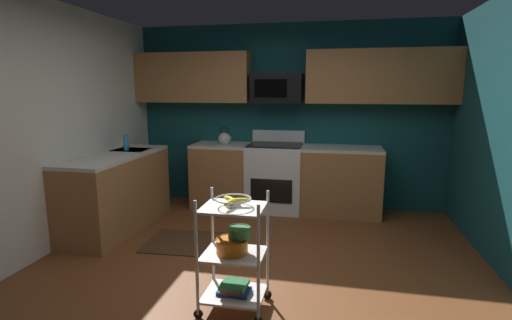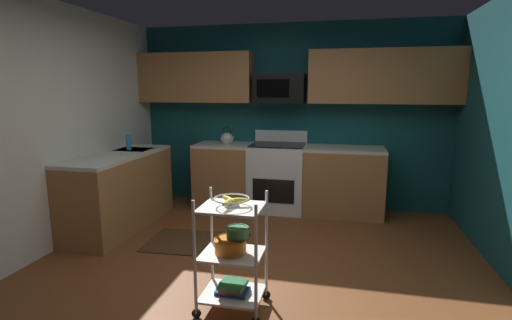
% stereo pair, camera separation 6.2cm
% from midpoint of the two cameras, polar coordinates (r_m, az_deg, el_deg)
% --- Properties ---
extents(floor, '(4.40, 4.80, 0.04)m').
position_cam_midpoint_polar(floor, '(3.63, -1.05, -17.60)').
color(floor, brown).
rests_on(floor, ground).
extents(wall_back, '(4.52, 0.06, 2.60)m').
position_cam_midpoint_polar(wall_back, '(5.61, 4.44, 6.45)').
color(wall_back, '#14474C').
rests_on(wall_back, ground).
extents(wall_left, '(0.06, 4.80, 2.60)m').
position_cam_midpoint_polar(wall_left, '(4.31, -31.47, 3.74)').
color(wall_left, silver).
rests_on(wall_left, ground).
extents(counter_run, '(3.51, 2.26, 0.92)m').
position_cam_midpoint_polar(counter_run, '(5.15, -5.13, -3.34)').
color(counter_run, '#9E6B3D').
rests_on(counter_run, ground).
extents(oven_range, '(0.76, 0.65, 1.10)m').
position_cam_midpoint_polar(oven_range, '(5.43, 2.52, -2.43)').
color(oven_range, white).
rests_on(oven_range, ground).
extents(upper_cabinets, '(4.40, 0.33, 0.70)m').
position_cam_midpoint_polar(upper_cabinets, '(5.41, 4.56, 12.13)').
color(upper_cabinets, '#9E6B3D').
extents(microwave, '(0.70, 0.39, 0.40)m').
position_cam_midpoint_polar(microwave, '(5.40, 2.80, 10.56)').
color(microwave, black).
extents(rolling_cart, '(0.53, 0.40, 0.91)m').
position_cam_midpoint_polar(rolling_cart, '(3.02, -3.91, -13.73)').
color(rolling_cart, silver).
rests_on(rolling_cart, ground).
extents(fruit_bowl, '(0.27, 0.27, 0.07)m').
position_cam_midpoint_polar(fruit_bowl, '(2.88, -4.02, -5.99)').
color(fruit_bowl, silver).
rests_on(fruit_bowl, rolling_cart).
extents(mixing_bowl_large, '(0.25, 0.25, 0.11)m').
position_cam_midpoint_polar(mixing_bowl_large, '(3.00, -4.18, -12.53)').
color(mixing_bowl_large, orange).
rests_on(mixing_bowl_large, rolling_cart).
extents(mixing_bowl_small, '(0.18, 0.18, 0.08)m').
position_cam_midpoint_polar(mixing_bowl_small, '(2.98, -3.13, -10.62)').
color(mixing_bowl_small, '#387F4C').
rests_on(mixing_bowl_small, rolling_cart).
extents(book_stack, '(0.25, 0.20, 0.08)m').
position_cam_midpoint_polar(book_stack, '(3.15, -3.85, -18.40)').
color(book_stack, '#1E4C8C').
rests_on(book_stack, rolling_cart).
extents(kettle, '(0.21, 0.18, 0.26)m').
position_cam_midpoint_polar(kettle, '(5.50, -5.01, 3.19)').
color(kettle, beige).
rests_on(kettle, counter_run).
extents(dish_soap_bottle, '(0.06, 0.06, 0.20)m').
position_cam_midpoint_polar(dish_soap_bottle, '(5.19, -19.06, 2.47)').
color(dish_soap_bottle, '#2D8CBF').
rests_on(dish_soap_bottle, counter_run).
extents(floor_rug, '(1.14, 0.76, 0.01)m').
position_cam_midpoint_polar(floor_rug, '(4.43, -9.27, -12.01)').
color(floor_rug, '#472D19').
rests_on(floor_rug, ground).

